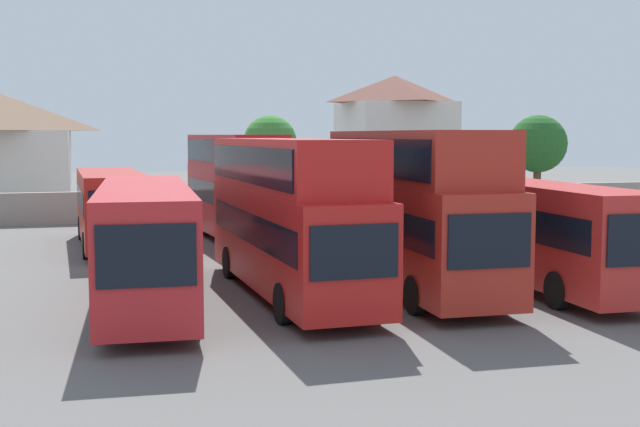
% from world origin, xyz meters
% --- Properties ---
extents(ground, '(140.00, 140.00, 0.00)m').
position_xyz_m(ground, '(0.00, 18.00, 0.00)').
color(ground, '#605E5B').
extents(depot_boundary_wall, '(56.00, 0.50, 1.80)m').
position_xyz_m(depot_boundary_wall, '(0.00, 23.13, 0.90)').
color(depot_boundary_wall, gray).
rests_on(depot_boundary_wall, ground).
extents(bus_1, '(3.06, 11.80, 3.52)m').
position_xyz_m(bus_1, '(-6.19, -0.30, 2.01)').
color(bus_1, red).
rests_on(bus_1, ground).
extents(bus_2, '(3.05, 11.88, 4.86)m').
position_xyz_m(bus_2, '(-1.80, 0.11, 2.74)').
color(bus_2, red).
rests_on(bus_2, ground).
extents(bus_3, '(2.83, 11.18, 5.11)m').
position_xyz_m(bus_3, '(2.22, -0.02, 2.88)').
color(bus_3, '#AE261C').
rests_on(bus_3, ground).
extents(bus_4, '(2.70, 11.92, 3.42)m').
position_xyz_m(bus_4, '(6.36, -0.33, 1.96)').
color(bus_4, red).
rests_on(bus_4, ground).
extents(bus_5, '(3.09, 10.67, 3.36)m').
position_xyz_m(bus_5, '(-6.97, 12.73, 1.92)').
color(bus_5, '#AF221A').
rests_on(bus_5, ground).
extents(bus_6, '(3.33, 10.89, 4.99)m').
position_xyz_m(bus_6, '(-1.31, 13.29, 2.81)').
color(bus_6, red).
rests_on(bus_6, ground).
extents(bus_7, '(3.42, 11.56, 3.35)m').
position_xyz_m(bus_7, '(1.49, 12.96, 1.92)').
color(bus_7, red).
rests_on(bus_7, ground).
extents(bus_8, '(3.34, 11.90, 3.35)m').
position_xyz_m(bus_8, '(6.70, 12.75, 1.92)').
color(bus_8, red).
rests_on(bus_8, ground).
extents(house_terrace_left, '(9.02, 7.70, 7.66)m').
position_xyz_m(house_terrace_left, '(-13.53, 32.73, 3.91)').
color(house_terrace_left, silver).
rests_on(house_terrace_left, ground).
extents(house_terrace_centre, '(7.56, 8.25, 9.38)m').
position_xyz_m(house_terrace_centre, '(13.97, 33.16, 4.77)').
color(house_terrace_centre, silver).
rests_on(house_terrace_centre, ground).
extents(tree_left_of_lot, '(3.58, 3.58, 6.22)m').
position_xyz_m(tree_left_of_lot, '(18.99, 21.13, 4.39)').
color(tree_left_of_lot, brown).
rests_on(tree_left_of_lot, ground).
extents(tree_right_of_lot, '(3.33, 3.33, 6.21)m').
position_xyz_m(tree_right_of_lot, '(2.91, 25.63, 4.50)').
color(tree_right_of_lot, brown).
rests_on(tree_right_of_lot, ground).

